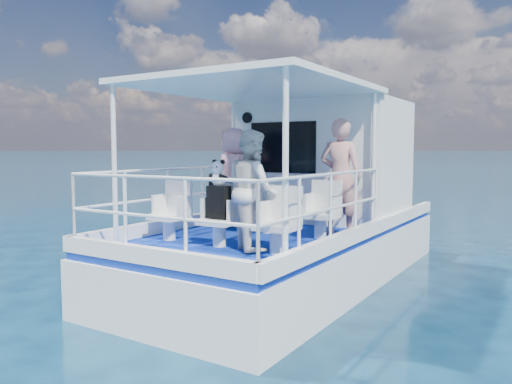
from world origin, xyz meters
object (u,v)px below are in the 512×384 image
Objects in this scene: panda at (219,173)px; passenger_stbd_aft at (253,190)px; backpack_center at (219,202)px; passenger_port_fwd at (233,177)px.

passenger_stbd_aft is at bearing 8.86° from panda.
passenger_stbd_aft is 0.54m from panda.
backpack_center is 0.40m from panda.
passenger_port_fwd reaches higher than panda.
backpack_center is (-0.49, -0.09, -0.19)m from passenger_stbd_aft.
passenger_port_fwd is at bearing 118.73° from panda.
passenger_stbd_aft is 3.54× the size of backpack_center.
backpack_center is 1.27× the size of panda.
panda is (0.91, -1.66, 0.16)m from passenger_port_fwd.
passenger_port_fwd reaches higher than backpack_center.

